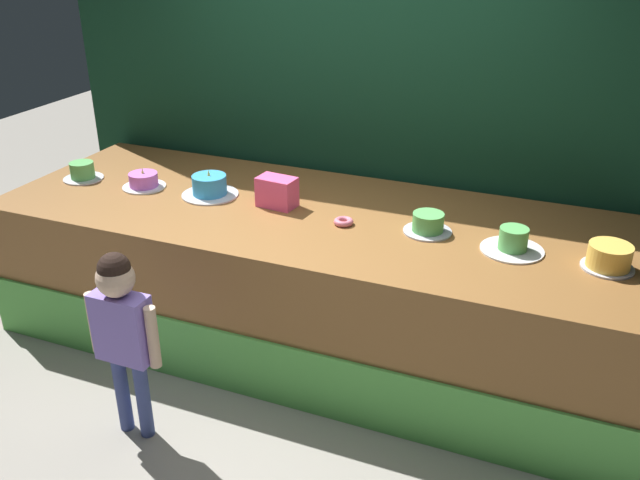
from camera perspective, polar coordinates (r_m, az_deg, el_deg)
ground_plane at (r=3.96m, az=-4.56°, el=-13.24°), size 12.00×12.00×0.00m
stage_platform at (r=4.24m, az=-0.61°, el=-3.16°), size 3.89×1.41×0.89m
curtain_backdrop at (r=4.58m, az=3.31°, el=12.54°), size 4.40×0.08×2.90m
child_figure at (r=3.48m, az=-16.41°, el=-6.65°), size 0.41×0.19×1.06m
pink_box at (r=4.10m, az=-3.66°, el=4.07°), size 0.24×0.17×0.18m
donut at (r=3.87m, az=2.01°, el=1.56°), size 0.11×0.11×0.03m
cake_far_left at (r=4.82m, az=-19.43°, el=5.46°), size 0.26×0.26×0.12m
cake_left at (r=4.56m, az=-14.68°, el=4.85°), size 0.28×0.28×0.13m
cake_center_left at (r=4.33m, az=-9.32°, el=4.49°), size 0.36×0.36×0.17m
cake_center_right at (r=3.81m, az=9.11°, el=1.36°), size 0.27×0.27×0.11m
cake_right at (r=3.69m, az=15.99°, el=-0.15°), size 0.33×0.33×0.13m
cake_far_right at (r=3.66m, az=23.25°, el=-1.34°), size 0.26×0.26×0.13m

